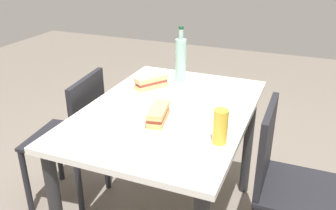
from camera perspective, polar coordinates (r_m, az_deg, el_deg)
The scene contains 12 objects.
dining_table at distance 1.89m, azimuth 0.00°, elevation -3.94°, with size 1.16×0.81×0.78m.
chair_far at distance 2.24m, azimuth -14.36°, elevation -4.49°, with size 0.44×0.44×0.87m.
chair_near at distance 1.88m, azimuth 17.75°, elevation -11.08°, with size 0.40×0.40×0.87m.
plate_near at distance 1.68m, azimuth -1.49°, elevation -2.69°, with size 0.26×0.26×0.01m, color silver.
baguette_sandwich_near at distance 1.67m, azimuth -1.51°, elevation -1.42°, with size 0.20×0.10×0.07m.
knife_near at distance 1.68m, azimuth -3.40°, elevation -2.37°, with size 0.17×0.08×0.01m.
plate_far at distance 2.06m, azimuth -2.62°, elevation 2.56°, with size 0.26×0.26×0.01m, color silver.
baguette_sandwich_far at distance 2.05m, azimuth -2.64°, elevation 3.64°, with size 0.20×0.16×0.07m.
knife_far at distance 2.10m, azimuth -3.68°, elevation 3.23°, with size 0.17×0.08×0.01m.
water_bottle at distance 2.15m, azimuth 2.00°, elevation 7.16°, with size 0.07×0.07×0.33m.
beer_glass at distance 1.51m, azimuth 8.25°, elevation -3.40°, with size 0.06×0.06×0.15m, color gold.
paper_napkin at distance 1.67m, azimuth -11.71°, elevation -3.66°, with size 0.14×0.14×0.00m, color white.
Camera 1 is at (-1.54, -0.63, 1.55)m, focal length 38.68 mm.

